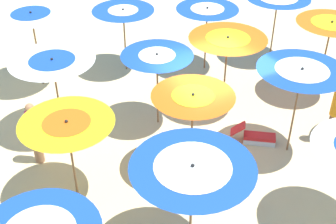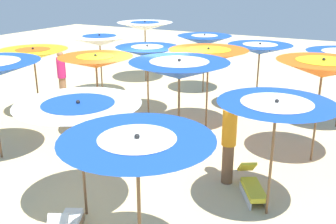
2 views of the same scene
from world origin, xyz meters
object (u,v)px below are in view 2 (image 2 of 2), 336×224
(beach_umbrella_5, at_px, (179,70))
(beach_umbrella_13, at_px, (33,54))
(beach_umbrella_0, at_px, (137,152))
(beach_umbrella_15, at_px, (145,26))
(beach_umbrella_1, at_px, (276,112))
(beach_umbrella_11, at_px, (204,40))
(beach_umbrella_6, at_px, (208,56))
(beach_umbrella_7, at_px, (260,49))
(beach_umbrella_10, at_px, (147,52))
(beach_umbrella_9, at_px, (96,62))
(beach_ball, at_px, (290,94))
(beach_umbrella_2, at_px, (323,69))
(lounger_2, at_px, (252,187))
(lounger_1, at_px, (171,143))
(beachgoer_1, at_px, (229,139))
(beachgoer_0, at_px, (62,75))
(beach_umbrella_4, at_px, (79,112))
(beach_umbrella_14, at_px, (100,41))

(beach_umbrella_5, relative_size, beach_umbrella_13, 1.16)
(beach_umbrella_0, relative_size, beach_umbrella_15, 0.91)
(beach_umbrella_1, xyz_separation_m, beach_umbrella_11, (4.28, -6.98, -0.02))
(beach_umbrella_1, distance_m, beach_umbrella_5, 2.52)
(beach_umbrella_6, distance_m, beach_umbrella_11, 3.85)
(beach_umbrella_7, bearing_deg, beach_umbrella_10, 35.95)
(beach_umbrella_9, bearing_deg, beach_umbrella_15, -70.24)
(beach_umbrella_11, height_order, beach_ball, beach_umbrella_11)
(beach_umbrella_2, distance_m, beach_ball, 5.52)
(beach_ball, bearing_deg, beach_umbrella_5, 80.14)
(beach_umbrella_2, xyz_separation_m, beach_ball, (1.50, -4.90, -2.06))
(beach_umbrella_6, xyz_separation_m, beach_umbrella_15, (4.38, -3.90, 0.16))
(beach_umbrella_2, xyz_separation_m, lounger_2, (0.77, 2.23, -2.01))
(beach_umbrella_0, height_order, beach_umbrella_15, beach_umbrella_15)
(lounger_1, relative_size, beachgoer_1, 0.63)
(beachgoer_0, bearing_deg, beach_umbrella_9, -164.70)
(beach_umbrella_4, relative_size, beachgoer_0, 1.25)
(beach_umbrella_1, relative_size, beachgoer_0, 1.25)
(beach_umbrella_15, height_order, beachgoer_0, beach_umbrella_15)
(beach_umbrella_6, bearing_deg, beachgoer_1, 120.87)
(beach_umbrella_15, relative_size, lounger_1, 2.13)
(beach_umbrella_10, distance_m, beachgoer_0, 3.60)
(beach_umbrella_13, bearing_deg, beachgoer_1, 169.10)
(beach_umbrella_1, distance_m, beachgoer_1, 1.62)
(beach_umbrella_6, xyz_separation_m, beach_umbrella_14, (4.58, -1.16, -0.07))
(beach_umbrella_0, bearing_deg, beach_umbrella_5, -71.56)
(beach_umbrella_11, height_order, beachgoer_0, beach_umbrella_11)
(beach_umbrella_9, bearing_deg, beach_umbrella_14, -53.75)
(beachgoer_1, bearing_deg, beach_umbrella_11, 119.70)
(beach_umbrella_5, height_order, beach_umbrella_10, beach_umbrella_5)
(beachgoer_0, relative_size, beachgoer_1, 0.95)
(beach_umbrella_4, xyz_separation_m, beach_umbrella_15, (4.16, -8.95, 0.29))
(beach_umbrella_10, xyz_separation_m, lounger_1, (-1.90, 2.05, -1.80))
(beach_umbrella_0, bearing_deg, lounger_2, -103.52)
(beach_umbrella_6, xyz_separation_m, beach_umbrella_7, (-0.79, -2.29, -0.11))
(lounger_1, bearing_deg, beachgoer_1, 10.70)
(beach_umbrella_1, xyz_separation_m, beach_umbrella_15, (7.06, -7.38, 0.30))
(beach_umbrella_4, height_order, beach_umbrella_9, beach_umbrella_9)
(beach_umbrella_5, relative_size, beachgoer_0, 1.42)
(beach_umbrella_11, distance_m, beachgoer_0, 5.25)
(beach_umbrella_6, relative_size, beach_umbrella_15, 0.94)
(beach_umbrella_9, bearing_deg, beach_umbrella_6, -139.10)
(beach_umbrella_14, height_order, lounger_2, beach_umbrella_14)
(beach_umbrella_13, xyz_separation_m, lounger_2, (-7.31, 1.57, -1.73))
(lounger_2, relative_size, beach_ball, 3.95)
(beach_umbrella_4, bearing_deg, lounger_1, -91.00)
(beachgoer_0, distance_m, beachgoer_1, 7.69)
(beach_umbrella_11, bearing_deg, beach_umbrella_9, 82.96)
(beach_umbrella_9, height_order, beachgoer_1, beach_umbrella_9)
(lounger_2, bearing_deg, beach_umbrella_5, -135.95)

